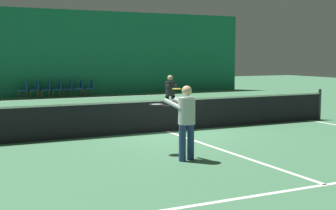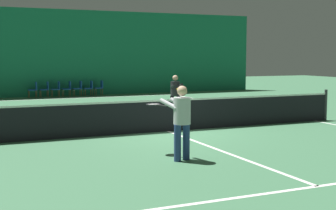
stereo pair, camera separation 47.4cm
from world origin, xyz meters
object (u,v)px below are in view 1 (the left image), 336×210
object	(u,v)px
player_near	(185,117)
courtside_chair_4	(69,88)
courtside_chair_2	(47,88)
player_far	(170,92)
courtside_chair_3	(58,88)
tennis_net	(167,114)
courtside_chair_0	(23,89)
courtside_chair_6	(90,87)
courtside_chair_1	(35,89)
courtside_chair_5	(79,87)

from	to	relation	value
player_near	courtside_chair_4	xyz separation A→B (m)	(1.59, 16.68, -0.45)
courtside_chair_4	courtside_chair_2	bearing A→B (deg)	-90.00
player_far	courtside_chair_3	size ratio (longest dim) A/B	1.80
tennis_net	courtside_chair_0	bearing A→B (deg)	99.15
courtside_chair_2	courtside_chair_6	world-z (taller)	same
player_far	courtside_chair_0	xyz separation A→B (m)	(-3.80, 9.86, -0.40)
courtside_chair_0	courtside_chair_1	xyz separation A→B (m)	(0.60, 0.00, 0.00)
player_near	courtside_chair_3	world-z (taller)	player_near
player_far	courtside_chair_4	world-z (taller)	player_far
player_far	courtside_chair_3	world-z (taller)	player_far
player_far	courtside_chair_5	distance (m)	9.90
courtside_chair_1	courtside_chair_4	xyz separation A→B (m)	(1.80, 0.00, 0.00)
player_near	courtside_chair_2	distance (m)	16.69
player_near	courtside_chair_0	bearing A→B (deg)	-14.26
tennis_net	courtside_chair_3	world-z (taller)	tennis_net
courtside_chair_3	courtside_chair_4	xyz separation A→B (m)	(0.60, 0.00, 0.00)
player_near	courtside_chair_5	distance (m)	16.82
player_far	courtside_chair_3	bearing A→B (deg)	-156.71
tennis_net	courtside_chair_4	size ratio (longest dim) A/B	14.29
courtside_chair_3	courtside_chair_4	bearing A→B (deg)	90.00
courtside_chair_2	courtside_chair_4	bearing A→B (deg)	90.00
tennis_net	courtside_chair_4	bearing A→B (deg)	88.69
tennis_net	courtside_chair_1	distance (m)	13.15
courtside_chair_0	tennis_net	bearing A→B (deg)	9.15
courtside_chair_0	courtside_chair_6	world-z (taller)	same
player_near	courtside_chair_4	bearing A→B (deg)	-22.50
courtside_chair_0	courtside_chair_2	bearing A→B (deg)	90.00
player_near	courtside_chair_0	world-z (taller)	player_near
courtside_chair_2	courtside_chair_4	xyz separation A→B (m)	(1.20, 0.00, 0.00)
courtside_chair_0	courtside_chair_6	size ratio (longest dim) A/B	1.00
courtside_chair_1	courtside_chair_5	xyz separation A→B (m)	(2.40, 0.00, 0.00)
courtside_chair_5	courtside_chair_6	xyz separation A→B (m)	(0.60, 0.00, 0.00)
tennis_net	courtside_chair_6	size ratio (longest dim) A/B	14.29
courtside_chair_0	courtside_chair_4	distance (m)	2.40
player_far	courtside_chair_6	distance (m)	9.87
courtside_chair_1	courtside_chair_4	size ratio (longest dim) A/B	1.00
courtside_chair_0	courtside_chair_5	world-z (taller)	same
tennis_net	courtside_chair_6	bearing A→B (deg)	83.45
player_far	courtside_chair_4	xyz separation A→B (m)	(-1.40, 9.86, -0.40)
courtside_chair_1	player_far	bearing A→B (deg)	18.00
tennis_net	player_far	bearing A→B (deg)	62.11
courtside_chair_4	courtside_chair_5	world-z (taller)	same
courtside_chair_5	courtside_chair_2	bearing A→B (deg)	-90.00
courtside_chair_0	courtside_chair_3	bearing A→B (deg)	90.00
courtside_chair_2	courtside_chair_5	distance (m)	1.80
courtside_chair_4	tennis_net	bearing A→B (deg)	-1.31
courtside_chair_5	courtside_chair_4	bearing A→B (deg)	-90.00
tennis_net	courtside_chair_5	size ratio (longest dim) A/B	14.29
player_far	courtside_chair_2	bearing A→B (deg)	-153.40
courtside_chair_2	courtside_chair_3	bearing A→B (deg)	90.00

